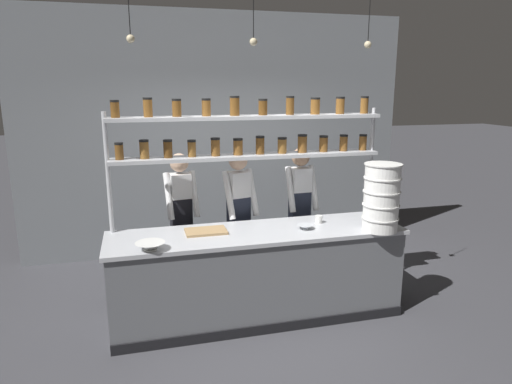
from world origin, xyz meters
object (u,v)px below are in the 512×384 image
Objects in this scene: serving_cup_front at (319,219)px; chef_center at (239,213)px; chef_left at (181,214)px; chef_right at (300,207)px; cutting_board at (206,231)px; spice_shelf_unit at (250,141)px; prep_bowl_center_front at (305,227)px; container_stack at (381,197)px; prep_bowl_near_left at (150,246)px.

chef_center is at bearing 145.61° from serving_cup_front.
chef_right is (1.37, -0.10, 0.02)m from chef_left.
chef_left is 19.91× the size of serving_cup_front.
serving_cup_front is at bearing 0.54° from cutting_board.
spice_shelf_unit is 1.76× the size of chef_left.
prep_bowl_center_front is (-0.22, -0.76, 0.01)m from chef_right.
serving_cup_front is (-0.49, 0.38, -0.30)m from container_stack.
prep_bowl_near_left is 3.24× the size of serving_cup_front.
container_stack reaches higher than prep_bowl_near_left.
spice_shelf_unit reaches higher than chef_right.
chef_center is 0.85m from prep_bowl_center_front.
container_stack is 1.68× the size of cutting_board.
serving_cup_front is at bearing -48.35° from chef_center.
prep_bowl_center_front is at bearing 8.22° from prep_bowl_near_left.
spice_shelf_unit is at bearing 161.04° from serving_cup_front.
chef_right reaches higher than chef_left.
chef_right is 2.00m from prep_bowl_near_left.
prep_bowl_near_left is at bearing -152.15° from chef_center.
cutting_board is at bearing -156.24° from chef_right.
container_stack reaches higher than prep_bowl_center_front.
container_stack reaches higher than cutting_board.
chef_right is 20.21× the size of serving_cup_front.
chef_right is (0.75, 0.09, -0.00)m from chef_center.
chef_left is at bearing 152.80° from serving_cup_front.
chef_center is at bearing -26.36° from chef_left.
spice_shelf_unit is 1.47m from prep_bowl_near_left.
spice_shelf_unit is at bearing 139.86° from prep_bowl_center_front.
chef_left is 1.43m from prep_bowl_center_front.
serving_cup_front is at bearing 141.87° from container_stack.
chef_left reaches higher than cutting_board.
cutting_board is at bearing 171.33° from prep_bowl_center_front.
spice_shelf_unit is 1.02m from cutting_board.
prep_bowl_center_front is at bearing -40.14° from spice_shelf_unit.
spice_shelf_unit is 1.42m from container_stack.
container_stack is (1.85, -1.08, 0.34)m from chef_left.
serving_cup_front reaches higher than prep_bowl_center_front.
cutting_board is (0.17, -0.71, 0.01)m from chef_left.
prep_bowl_near_left reaches higher than prep_bowl_center_front.
chef_center is 6.27× the size of prep_bowl_near_left.
spice_shelf_unit is 1.04m from prep_bowl_center_front.
chef_right is 1.35m from cutting_board.
cutting_board is (-0.51, -0.25, -0.85)m from spice_shelf_unit.
prep_bowl_center_front is at bearing -46.07° from chef_left.
prep_bowl_center_front is at bearing -8.67° from cutting_board.
prep_bowl_near_left is at bearing -145.93° from cutting_board.
cutting_board is 0.99m from prep_bowl_center_front.
chef_left is 0.98× the size of chef_center.
chef_right is (0.69, 0.36, -0.84)m from spice_shelf_unit.
cutting_board is at bearing -179.46° from serving_cup_front.
prep_bowl_center_front is at bearing -109.54° from chef_right.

